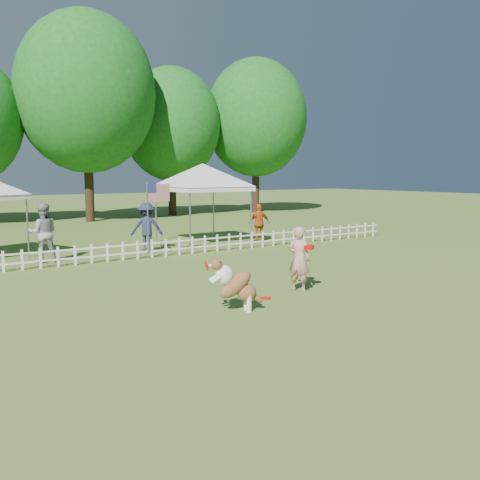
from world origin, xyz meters
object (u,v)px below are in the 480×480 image
at_px(dog, 237,284).
at_px(flag_pole, 148,221).
at_px(frisbee_on_turf, 266,298).
at_px(spectator_c, 259,223).
at_px(handler, 299,259).
at_px(canopy_tent_right, 203,205).
at_px(spectator_a, 43,233).
at_px(spectator_b, 147,227).

relative_size(dog, flag_pole, 0.45).
relative_size(frisbee_on_turf, spectator_c, 0.16).
xyz_separation_m(handler, flag_pole, (-0.85, 6.41, 0.46)).
distance_m(frisbee_on_turf, flag_pole, 6.69).
bearing_deg(handler, dog, 86.91).
height_order(handler, canopy_tent_right, canopy_tent_right).
xyz_separation_m(canopy_tent_right, spectator_c, (1.95, -1.09, -0.75)).
bearing_deg(spectator_c, handler, 68.33).
bearing_deg(dog, frisbee_on_turf, 43.21).
bearing_deg(dog, spectator_a, 118.28).
bearing_deg(handler, spectator_a, 5.95).
bearing_deg(spectator_b, frisbee_on_turf, 104.65).
bearing_deg(canopy_tent_right, frisbee_on_turf, -113.05).
height_order(handler, spectator_c, spectator_c).
distance_m(handler, frisbee_on_turf, 1.33).
xyz_separation_m(dog, spectator_b, (1.99, 8.54, 0.31)).
distance_m(dog, canopy_tent_right, 10.61).
xyz_separation_m(flag_pole, spectator_a, (-2.97, 1.14, -0.31)).
bearing_deg(dog, flag_pole, 96.44).
height_order(canopy_tent_right, spectator_c, canopy_tent_right).
distance_m(dog, spectator_c, 10.72).
height_order(handler, frisbee_on_turf, handler).
bearing_deg(flag_pole, frisbee_on_turf, -102.26).
distance_m(canopy_tent_right, spectator_b, 3.01).
bearing_deg(spectator_c, dog, 59.94).
distance_m(flag_pole, spectator_a, 3.20).
xyz_separation_m(canopy_tent_right, spectator_b, (-2.80, -0.89, -0.66)).
bearing_deg(dog, spectator_c, 68.57).
xyz_separation_m(handler, frisbee_on_turf, (-1.09, -0.16, -0.75)).
xyz_separation_m(frisbee_on_turf, spectator_a, (-2.72, 7.72, 0.90)).
height_order(dog, canopy_tent_right, canopy_tent_right).
height_order(dog, spectator_b, spectator_b).
height_order(frisbee_on_turf, flag_pole, flag_pole).
relative_size(dog, frisbee_on_turf, 4.38).
relative_size(flag_pole, spectator_c, 1.59).
distance_m(canopy_tent_right, flag_pole, 4.11).
xyz_separation_m(frisbee_on_turf, flag_pole, (0.25, 6.57, 1.21)).
bearing_deg(spectator_a, handler, 130.12).
bearing_deg(frisbee_on_turf, spectator_b, 83.96).
bearing_deg(spectator_c, canopy_tent_right, -20.32).
bearing_deg(dog, spectator_b, 94.36).
xyz_separation_m(spectator_b, spectator_c, (4.74, -0.20, -0.09)).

